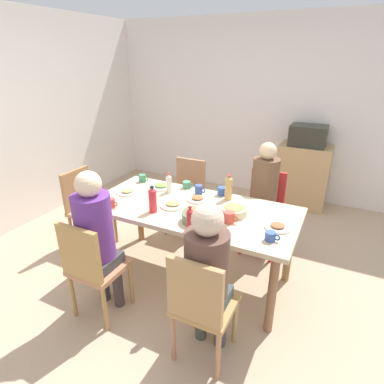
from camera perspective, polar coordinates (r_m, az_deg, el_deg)
name	(u,v)px	position (r m, az deg, el deg)	size (l,w,h in m)	color
ground_plane	(192,275)	(3.30, 0.00, -14.76)	(5.88, 5.88, 0.00)	tan
wall_back	(266,110)	(5.03, 13.18, 14.24)	(5.13, 0.12, 2.60)	silver
wall_left	(1,125)	(4.40, -31.22, 10.34)	(0.12, 5.14, 2.60)	white
dining_table	(192,215)	(2.94, 0.00, -4.23)	(1.91, 0.90, 0.77)	#CFB691
chair_0	(187,192)	(3.87, -0.89, 0.07)	(0.40, 0.40, 0.90)	#A67C4B
chair_1	(264,207)	(3.58, 12.88, -2.60)	(0.40, 0.40, 0.90)	#B23621
person_1	(264,191)	(3.41, 12.82, 0.14)	(0.30, 0.30, 1.25)	#393F49
chair_2	(92,265)	(2.69, -17.63, -12.46)	(0.40, 0.40, 0.90)	#B67A54
person_2	(96,233)	(2.62, -16.94, -7.13)	(0.30, 0.30, 1.28)	#423E43
chair_3	(85,204)	(3.74, -18.68, -2.12)	(0.40, 0.40, 0.90)	#AD7E53
chair_4	(201,304)	(2.24, 1.63, -19.46)	(0.40, 0.40, 0.90)	#B3854B
person_4	(207,270)	(2.17, 2.73, -13.81)	(0.30, 0.30, 1.21)	#42483B
plate_0	(161,186)	(3.34, -5.55, 1.03)	(0.25, 0.25, 0.04)	white
plate_1	(173,204)	(2.92, -3.47, -2.25)	(0.24, 0.24, 0.04)	silver
plate_2	(105,200)	(3.12, -15.47, -1.40)	(0.22, 0.22, 0.04)	silver
plate_3	(127,192)	(3.25, -11.62, 0.03)	(0.21, 0.21, 0.04)	white
plate_4	(278,227)	(2.64, 15.18, -6.06)	(0.21, 0.21, 0.04)	silver
plate_5	(197,199)	(3.03, 0.99, -1.23)	(0.20, 0.20, 0.04)	beige
bowl_0	(234,210)	(2.77, 7.67, -3.21)	(0.23, 0.23, 0.09)	beige
bowl_1	(198,216)	(2.63, 1.00, -4.29)	(0.26, 0.26, 0.10)	#547750
cup_0	(112,203)	(2.97, -14.31, -1.92)	(0.11, 0.07, 0.08)	#CB493E
cup_1	(187,185)	(3.30, -0.94, 1.32)	(0.12, 0.08, 0.07)	#4A9069
cup_2	(222,191)	(3.14, 5.48, 0.15)	(0.13, 0.09, 0.08)	#3356A6
cup_3	(199,190)	(3.14, 1.25, 0.40)	(0.11, 0.08, 0.10)	#3A53A1
cup_4	(142,178)	(3.51, -8.92, 2.47)	(0.11, 0.08, 0.08)	#3E895F
cup_5	(229,217)	(2.64, 6.74, -4.54)	(0.12, 0.09, 0.09)	#D0493F
cup_6	(271,236)	(2.45, 13.99, -7.75)	(0.12, 0.08, 0.07)	#3A58A7
bottle_0	(153,200)	(2.79, -7.11, -1.40)	(0.07, 0.07, 0.24)	red
bottle_1	(229,188)	(3.03, 6.60, 0.73)	(0.07, 0.07, 0.25)	tan
bottle_2	(190,219)	(2.47, -0.37, -4.97)	(0.06, 0.06, 0.22)	red
bottle_3	(169,183)	(3.18, -4.20, 1.57)	(0.06, 0.06, 0.21)	silver
side_cabinet	(302,176)	(4.83, 19.27, 2.74)	(0.70, 0.44, 0.90)	tan
microwave	(308,136)	(4.67, 20.22, 9.53)	(0.48, 0.36, 0.28)	#2D3026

